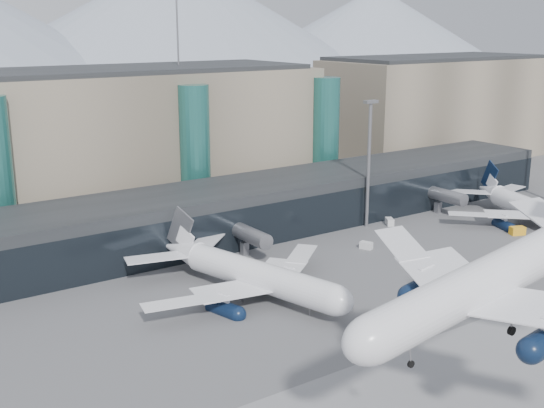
% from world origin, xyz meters
% --- Properties ---
extents(ground, '(900.00, 900.00, 0.00)m').
position_xyz_m(ground, '(0.00, 0.00, 0.00)').
color(ground, '#515154').
rests_on(ground, ground).
extents(concourse, '(170.00, 27.00, 10.00)m').
position_xyz_m(concourse, '(-0.02, 57.73, 4.97)').
color(concourse, black).
rests_on(concourse, ground).
extents(terminal_main, '(130.00, 30.00, 31.00)m').
position_xyz_m(terminal_main, '(-25.00, 90.00, 15.44)').
color(terminal_main, gray).
rests_on(terminal_main, ground).
extents(terminal_east, '(70.00, 30.00, 31.00)m').
position_xyz_m(terminal_east, '(95.00, 90.00, 15.44)').
color(terminal_east, gray).
rests_on(terminal_east, ground).
extents(teal_towers, '(116.40, 19.40, 46.00)m').
position_xyz_m(teal_towers, '(-14.99, 74.01, 14.01)').
color(teal_towers, '#256861').
rests_on(teal_towers, ground).
extents(lightmast_mid, '(3.00, 1.20, 25.60)m').
position_xyz_m(lightmast_mid, '(30.00, 48.00, 14.42)').
color(lightmast_mid, slate).
rests_on(lightmast_mid, ground).
extents(hero_jet, '(37.53, 38.84, 12.50)m').
position_xyz_m(hero_jet, '(-7.75, -12.58, 17.83)').
color(hero_jet, white).
rests_on(hero_jet, ground).
extents(jet_parked_mid, '(38.00, 39.33, 12.63)m').
position_xyz_m(jet_parked_mid, '(-9.78, 32.54, 4.78)').
color(jet_parked_mid, white).
rests_on(jet_parked_mid, ground).
extents(jet_parked_right, '(34.78, 36.74, 11.80)m').
position_xyz_m(jet_parked_right, '(59.56, 32.41, 4.46)').
color(jet_parked_right, white).
rests_on(jet_parked_right, ground).
extents(veh_c, '(3.21, 1.80, 1.74)m').
position_xyz_m(veh_c, '(20.51, 19.03, 0.87)').
color(veh_c, '#505056').
rests_on(veh_c, ground).
extents(veh_d, '(2.39, 2.84, 1.43)m').
position_xyz_m(veh_d, '(34.55, 46.00, 0.72)').
color(veh_d, silver).
rests_on(veh_d, ground).
extents(veh_e, '(3.23, 2.56, 1.61)m').
position_xyz_m(veh_e, '(50.47, 26.96, 0.80)').
color(veh_e, gold).
rests_on(veh_e, ground).
extents(veh_g, '(2.07, 2.57, 1.31)m').
position_xyz_m(veh_g, '(20.22, 37.28, 0.65)').
color(veh_g, silver).
rests_on(veh_g, ground).
extents(veh_h, '(3.87, 3.32, 1.89)m').
position_xyz_m(veh_h, '(-2.10, 21.94, 0.95)').
color(veh_h, gold).
rests_on(veh_h, ground).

